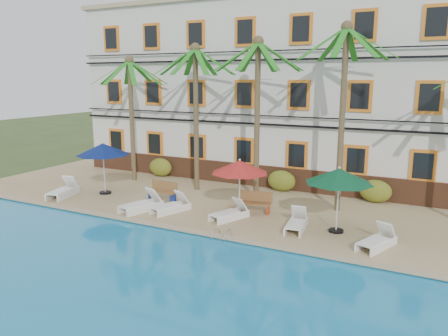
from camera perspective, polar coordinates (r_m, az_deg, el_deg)
The scene contains 24 objects.
ground at distance 17.89m, azimuth -2.35°, elevation -8.25°, with size 100.00×100.00×0.00m, color #384C23.
pool_deck at distance 22.13m, azimuth 4.04°, elevation -3.99°, with size 30.00×12.00×0.25m, color tan.
swimming_pool at distance 12.78m, azimuth -18.70°, elevation -17.02°, with size 26.00×12.00×0.20m, color #1985C1.
pool_coping at distance 17.07m, azimuth -3.85°, elevation -8.28°, with size 30.00×0.35×0.06m, color tan.
hotel_building at distance 25.98m, azimuth 8.60°, elevation 9.98°, with size 25.40×6.44×10.22m.
palm_a at distance 25.37m, azimuth -12.06°, elevation 8.57°, with size 4.26×4.26×7.05m.
palm_b at distance 22.66m, azimuth -3.70°, elevation 9.23°, with size 4.26×4.26×7.57m.
palm_c at distance 20.54m, azimuth 4.39°, elevation 9.21°, with size 4.26×4.26×7.72m.
palm_d at distance 19.56m, azimuth 15.33°, elevation 9.48°, with size 4.26×4.26×8.18m.
shrub_left at distance 26.62m, azimuth -8.26°, elevation 0.10°, with size 1.50×0.90×1.10m, color #1F5217.
shrub_mid at distance 23.12m, azimuth 7.54°, elevation -1.66°, with size 1.50×0.90×1.10m, color #1F5217.
shrub_right at distance 22.05m, azimuth 19.18°, elevation -2.88°, with size 1.50×0.90×1.10m, color #1F5217.
umbrella_blue at distance 22.90m, azimuth -15.54°, elevation 2.35°, with size 2.69×2.69×2.69m.
umbrella_red at distance 18.57m, azimuth 2.06°, elevation 0.11°, with size 2.49×2.49×2.49m.
umbrella_green at distance 17.03m, azimuth 14.79°, elevation -1.05°, with size 2.59×2.59×2.59m.
lounger_a at distance 23.38m, azimuth -20.22°, elevation -2.74°, with size 1.21×2.15×0.96m.
lounger_b at distance 19.96m, azimuth -10.66°, elevation -4.63°, with size 1.27×2.14×0.95m.
lounger_c at distance 19.60m, azimuth -6.91°, elevation -4.89°, with size 1.24×1.97×0.88m.
lounger_d at distance 18.49m, azimuth 0.77°, elevation -5.86°, with size 1.27×1.91×0.85m.
lounger_e at distance 17.48m, azimuth 9.44°, elevation -7.06°, with size 0.88×1.88×0.85m.
lounger_f at distance 16.39m, azimuth 19.37°, elevation -8.89°, with size 1.24×1.90×0.85m.
bench_left at distance 21.44m, azimuth -7.97°, elevation -2.95°, with size 1.52×0.56×0.93m.
bench_right at distance 19.40m, azimuth 3.95°, elevation -4.44°, with size 1.56×0.76×0.93m.
pool_ladder at distance 16.43m, azimuth -0.30°, elevation -9.17°, with size 0.54×0.74×0.74m.
Camera 1 is at (8.31, -14.62, 6.12)m, focal length 35.00 mm.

